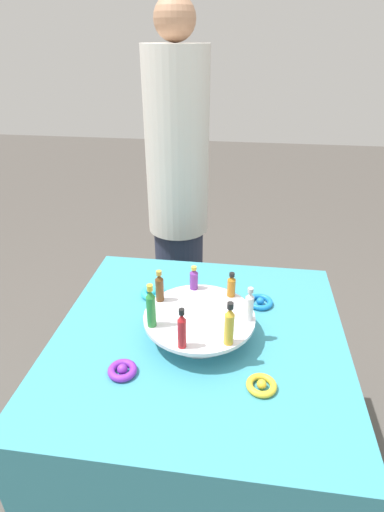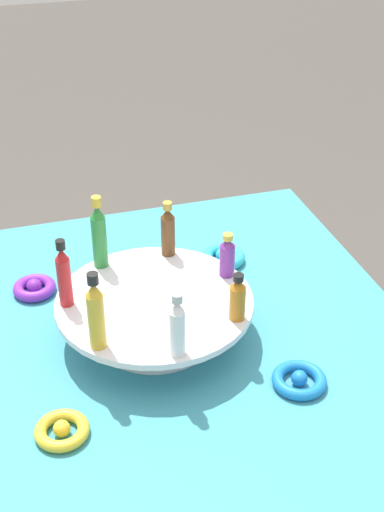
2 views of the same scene
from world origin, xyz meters
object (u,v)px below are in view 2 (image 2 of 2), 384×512
bottle_purple (227,256)px  ribbon_bow_purple (34,288)px  ribbon_bow_teal (223,257)px  display_stand (155,312)px  ribbon_bow_blue (299,380)px  bottle_brown (168,231)px  bottle_gold (96,314)px  bottle_red (64,276)px  ribbon_bow_gold (62,430)px  bottle_amber (238,298)px  bottle_clear (179,326)px  bottle_green (99,235)px

bottle_purple → ribbon_bow_purple: 0.39m
bottle_purple → ribbon_bow_teal: size_ratio=0.95×
display_stand → ribbon_bow_blue: display_stand is taller
bottle_purple → ribbon_bow_blue: 0.26m
bottle_purple → bottle_brown: bearing=129.8°
bottle_purple → bottle_gold: 0.30m
bottle_purple → bottle_red: bearing=-178.8°
bottle_gold → ribbon_bow_teal: bottle_gold is taller
bottle_red → ribbon_bow_gold: bottle_red is taller
ribbon_bow_teal → ribbon_bow_purple: bearing=179.9°
bottle_amber → ribbon_bow_blue: size_ratio=0.96×
bottle_brown → ribbon_bow_teal: (0.13, 0.06, -0.12)m
bottle_red → ribbon_bow_purple: bearing=105.7°
display_stand → bottle_clear: (0.00, -0.15, 0.08)m
bottle_clear → bottle_gold: 0.13m
ribbon_bow_purple → ribbon_bow_blue: size_ratio=0.92×
display_stand → ribbon_bow_teal: bearing=44.9°
bottle_gold → ribbon_bow_gold: 0.18m
bottle_amber → bottle_purple: size_ratio=1.01×
bottle_amber → bottle_brown: 0.24m
bottle_red → ribbon_bow_teal: (0.35, 0.16, -0.13)m
bottle_amber → ribbon_bow_teal: (0.08, 0.29, -0.11)m
bottle_clear → bottle_brown: (0.06, 0.29, -0.00)m
bottle_purple → bottle_brown: (-0.08, 0.10, 0.01)m
bottle_amber → display_stand: bearing=142.6°
bottle_amber → bottle_brown: bearing=104.1°
ribbon_bow_teal → ribbon_bow_gold: 0.55m
bottle_clear → ribbon_bow_purple: (-0.20, 0.35, -0.12)m
bottle_gold → ribbon_bow_purple: size_ratio=1.65×
bottle_purple → bottle_gold: (-0.26, -0.13, 0.02)m
bottle_clear → bottle_purple: bottle_clear is taller
bottle_red → ribbon_bow_teal: bottle_red is taller
display_stand → bottle_gold: size_ratio=2.52×
bottle_clear → bottle_green: (-0.07, 0.29, 0.01)m
bottle_brown → bottle_red: bottle_red is taller
bottle_amber → ribbon_bow_purple: (-0.32, 0.29, -0.11)m
bottle_amber → bottle_gold: (-0.24, -0.00, 0.02)m
bottle_amber → ribbon_bow_purple: size_ratio=1.05×
bottle_amber → bottle_red: bearing=155.5°
bottle_red → ribbon_bow_teal: bearing=25.5°
bottle_green → bottle_gold: bearing=-101.7°
bottle_green → ribbon_bow_teal: 0.30m
bottle_green → ribbon_bow_blue: bottle_green is taller
display_stand → ribbon_bow_purple: 0.28m
bottle_purple → bottle_red: bottle_red is taller
ribbon_bow_purple → ribbon_bow_blue: 0.55m
display_stand → ribbon_bow_blue: (0.20, -0.20, -0.04)m
bottle_amber → bottle_purple: bottle_amber is taller
bottle_purple → display_stand: bearing=-165.9°
bottle_purple → bottle_green: 0.24m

